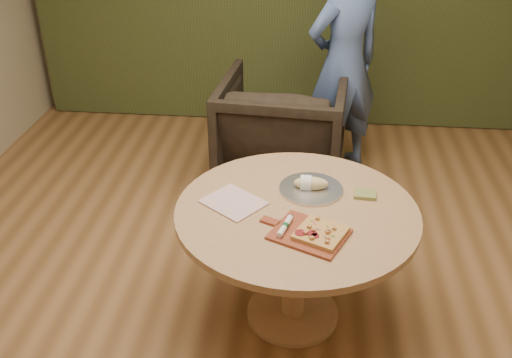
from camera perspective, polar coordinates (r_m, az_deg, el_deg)
The scene contains 11 objects.
room_shell at distance 2.70m, azimuth -0.14°, elevation 8.35°, with size 5.04×6.04×2.84m.
pedestal_table at distance 3.11m, azimuth 4.02°, elevation -5.17°, with size 1.30×1.30×0.75m.
pizza_paddle at distance 2.83m, azimuth 5.16°, elevation -5.46°, with size 0.47×0.40×0.01m.
flatbread_pizza at distance 2.81m, azimuth 6.44°, elevation -5.39°, with size 0.29×0.29×0.04m.
cutlery_roll at distance 2.84m, azimuth 2.92°, elevation -4.72°, with size 0.08×0.20×0.03m.
newspaper at distance 3.07m, azimuth -2.26°, elevation -2.36°, with size 0.30×0.25×0.01m, color white.
serving_tray at distance 3.20m, azimuth 5.51°, elevation -0.99°, with size 0.36×0.36×0.02m.
bread_roll at distance 3.18m, azimuth 5.38°, elevation -0.42°, with size 0.19×0.09×0.09m.
green_packet at distance 3.18m, azimuth 10.83°, elevation -1.49°, with size 0.12×0.10×0.02m, color #5F652D.
armchair at distance 4.55m, azimuth 2.68°, elevation 5.34°, with size 0.96×0.90×0.99m, color black.
person_standing at distance 4.68m, azimuth 8.76°, elevation 11.25°, with size 0.67×0.44×1.83m, color #465F94.
Camera 1 is at (0.26, -2.49, 2.40)m, focal length 40.00 mm.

